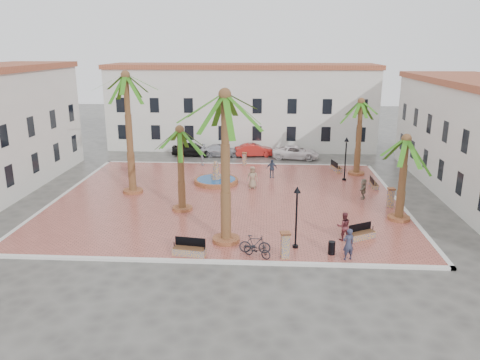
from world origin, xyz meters
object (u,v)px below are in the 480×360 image
Objects in this scene: palm_nw at (126,88)px; lamppost_s at (297,207)px; palm_s at (225,111)px; pedestrian_fountain_b at (272,168)px; palm_e at (405,150)px; bench_e at (374,185)px; car_black at (192,149)px; car_white at (296,152)px; bollard_se at (285,245)px; lamppost_e at (346,151)px; pedestrian_fountain_a at (252,177)px; bench_ne at (336,168)px; bicycle_b at (255,244)px; cyclist_b at (344,226)px; pedestrian_north at (203,157)px; bench_s at (189,251)px; cyclist_a at (348,244)px; car_red at (254,150)px; litter_bin at (332,248)px; bench_se at (362,235)px; bollard_e at (391,197)px; palm_ne at (361,110)px; palm_sw at (180,140)px; pedestrian_east at (363,189)px; fountain at (216,180)px; bollard_n at (244,159)px; car_silver at (222,150)px.

lamppost_s is at bearing -38.61° from palm_nw.
palm_s is 5.53× the size of pedestrian_fountain_b.
palm_e is 8.75m from bench_e.
car_black reaches higher than car_white.
bollard_se is at bearing 151.14° from bench_e.
pedestrian_fountain_a is (-7.93, -2.88, -1.67)m from lamppost_e.
bench_ne is 6.65m from pedestrian_fountain_b.
palm_e is 1.36× the size of car_black.
bollard_se is at bearing -80.91° from pedestrian_fountain_a.
palm_e is at bearing -54.72° from bicycle_b.
bench_ne is 19.92m from bicycle_b.
cyclist_b is 20.86m from pedestrian_north.
palm_e is at bearing 34.09° from bench_s.
car_red is (-5.88, 25.24, -0.37)m from cyclist_a.
lamppost_e is at bearing 19.26° from pedestrian_fountain_a.
bench_se is at bearing 47.79° from litter_bin.
bollard_e is (3.17, 6.03, 0.48)m from bench_se.
palm_ne is 19.02m from cyclist_a.
palm_e is (14.96, -1.07, -0.26)m from palm_sw.
car_black is at bearing 125.01° from pedestrian_fountain_b.
fountain is at bearing -91.85° from pedestrian_east.
bench_se is 6.88m from bicycle_b.
bench_ne is at bearing 23.81° from fountain.
car_red is at bearing 38.47° from bench_ne.
bollard_se is 3.44m from cyclist_a.
bench_e is at bearing -31.93° from bollard_n.
pedestrian_east is at bearing -115.02° from cyclist_b.
car_white is (-5.86, 10.54, 0.29)m from bench_e.
palm_sw is 13.56m from cyclist_a.
pedestrian_north is (-8.03, 19.04, -1.67)m from lamppost_s.
palm_e is 3.24× the size of cyclist_a.
bollard_n reaches higher than bench_ne.
litter_bin is (-3.05, -15.31, -2.21)m from lamppost_e.
car_white is at bearing 69.21° from pedestrian_fountain_a.
bicycle_b is at bearing -74.98° from fountain.
palm_e reaches higher than pedestrian_east.
bench_se is (10.15, -11.43, -0.00)m from fountain.
cyclist_a is 14.24m from pedestrian_fountain_a.
palm_s reaches higher than lamppost_s.
palm_nw reaches higher than lamppost_s.
palm_e reaches higher than car_red.
pedestrian_north is at bearing -158.18° from car_black.
pedestrian_north reaches higher than pedestrian_east.
car_white is (5.38, 22.37, -7.28)m from palm_s.
pedestrian_fountain_a is 0.44× the size of car_red.
cyclist_a is 11.21m from pedestrian_east.
car_silver is at bearing -87.81° from car_black.
palm_nw is at bearing -160.59° from palm_ne.
bollard_se is (7.08, -7.50, -4.27)m from palm_sw.
car_red is (-10.34, 18.82, -4.26)m from palm_e.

